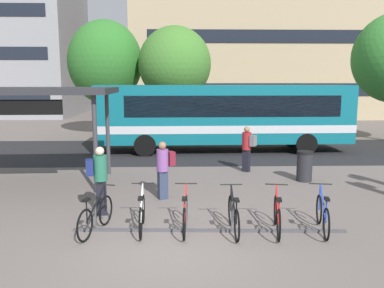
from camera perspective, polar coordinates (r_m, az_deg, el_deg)
name	(u,v)px	position (r m, az deg, el deg)	size (l,w,h in m)	color
ground	(170,247)	(8.40, -3.13, -14.55)	(200.00, 200.00, 0.00)	#6B605B
bus_lane_asphalt	(176,151)	(19.32, -2.26, -1.03)	(80.00, 7.20, 0.01)	#232326
city_bus	(222,115)	(19.20, 4.37, 4.21)	(12.07, 2.80, 3.20)	#0F6070
bike_rack	(209,228)	(9.11, 2.46, -11.99)	(6.15, 0.35, 0.70)	#47474C
parked_bicycle_black_0	(96,216)	(9.21, -13.69, -10.06)	(0.61, 1.68, 0.99)	black
parked_bicycle_white_1	(142,214)	(9.14, -7.23, -10.02)	(0.52, 1.72, 0.99)	black
parked_bicycle_red_2	(185,215)	(9.05, -0.99, -10.15)	(0.52, 1.72, 0.99)	black
parked_bicycle_black_3	(234,216)	(9.01, 6.02, -10.29)	(0.52, 1.72, 0.99)	black
parked_bicycle_red_4	(277,216)	(9.18, 12.17, -10.09)	(0.52, 1.71, 0.99)	black
parked_bicycle_blue_5	(323,215)	(9.49, 18.31, -9.70)	(0.53, 1.70, 0.99)	black
transit_shelter	(23,94)	(13.88, -23.15, 6.67)	(5.81, 3.53, 3.17)	#38383D
commuter_navy_pack_1	(99,176)	(10.21, -13.23, -4.51)	(0.58, 0.42, 1.75)	black
commuter_grey_pack_2	(247,146)	(14.91, 7.99, -0.27)	(0.60, 0.55, 1.71)	black
commuter_maroon_pack_4	(164,166)	(11.34, -4.10, -3.21)	(0.60, 0.50, 1.68)	#2D3851
trash_bin	(304,166)	(13.98, 15.91, -3.07)	(0.55, 0.55, 1.03)	#232328
street_tree_1	(105,62)	(25.66, -12.39, 11.44)	(4.57, 4.57, 7.14)	brown
street_tree_2	(175,64)	(23.84, -2.50, 11.42)	(4.28, 4.28, 6.60)	brown
building_right_wing	(270,25)	(42.15, 11.12, 16.44)	(26.73, 13.02, 17.95)	tan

